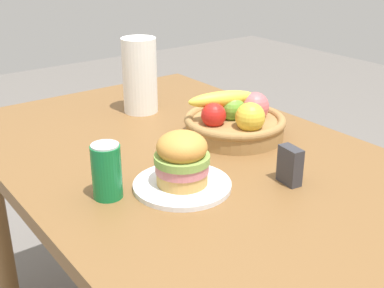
{
  "coord_description": "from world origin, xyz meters",
  "views": [
    {
      "loc": [
        0.96,
        -0.72,
        1.29
      ],
      "look_at": [
        0.05,
        -0.04,
        0.81
      ],
      "focal_mm": 46.88,
      "sensor_mm": 36.0,
      "label": 1
    }
  ],
  "objects_px": {
    "paper_towel_roll": "(140,76)",
    "soda_can": "(107,171)",
    "fruit_basket": "(235,121)",
    "sandwich": "(182,158)",
    "plate": "(182,185)",
    "napkin_holder": "(290,165)"
  },
  "relations": [
    {
      "from": "paper_towel_roll",
      "to": "plate",
      "type": "bearing_deg",
      "value": -21.6
    },
    {
      "from": "paper_towel_roll",
      "to": "soda_can",
      "type": "bearing_deg",
      "value": -38.63
    },
    {
      "from": "sandwich",
      "to": "fruit_basket",
      "type": "bearing_deg",
      "value": 118.23
    },
    {
      "from": "plate",
      "to": "paper_towel_roll",
      "type": "bearing_deg",
      "value": 158.4
    },
    {
      "from": "plate",
      "to": "fruit_basket",
      "type": "xyz_separation_m",
      "value": [
        -0.16,
        0.3,
        0.04
      ]
    },
    {
      "from": "fruit_basket",
      "to": "paper_towel_roll",
      "type": "height_order",
      "value": "paper_towel_roll"
    },
    {
      "from": "plate",
      "to": "napkin_holder",
      "type": "relative_size",
      "value": 2.52
    },
    {
      "from": "plate",
      "to": "sandwich",
      "type": "xyz_separation_m",
      "value": [
        0.0,
        -0.0,
        0.07
      ]
    },
    {
      "from": "napkin_holder",
      "to": "soda_can",
      "type": "bearing_deg",
      "value": -110.33
    },
    {
      "from": "napkin_holder",
      "to": "sandwich",
      "type": "bearing_deg",
      "value": -114.16
    },
    {
      "from": "fruit_basket",
      "to": "napkin_holder",
      "type": "height_order",
      "value": "fruit_basket"
    },
    {
      "from": "soda_can",
      "to": "napkin_holder",
      "type": "xyz_separation_m",
      "value": [
        0.19,
        0.37,
        -0.02
      ]
    },
    {
      "from": "sandwich",
      "to": "soda_can",
      "type": "bearing_deg",
      "value": -112.02
    },
    {
      "from": "soda_can",
      "to": "sandwich",
      "type": "bearing_deg",
      "value": 67.98
    },
    {
      "from": "sandwich",
      "to": "paper_towel_roll",
      "type": "relative_size",
      "value": 0.53
    },
    {
      "from": "sandwich",
      "to": "paper_towel_roll",
      "type": "height_order",
      "value": "paper_towel_roll"
    },
    {
      "from": "soda_can",
      "to": "fruit_basket",
      "type": "bearing_deg",
      "value": 102.23
    },
    {
      "from": "fruit_basket",
      "to": "napkin_holder",
      "type": "xyz_separation_m",
      "value": [
        0.29,
        -0.09,
        -0.0
      ]
    },
    {
      "from": "plate",
      "to": "napkin_holder",
      "type": "distance_m",
      "value": 0.25
    },
    {
      "from": "napkin_holder",
      "to": "paper_towel_roll",
      "type": "bearing_deg",
      "value": -171.76
    },
    {
      "from": "plate",
      "to": "sandwich",
      "type": "distance_m",
      "value": 0.07
    },
    {
      "from": "soda_can",
      "to": "paper_towel_roll",
      "type": "height_order",
      "value": "paper_towel_roll"
    }
  ]
}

